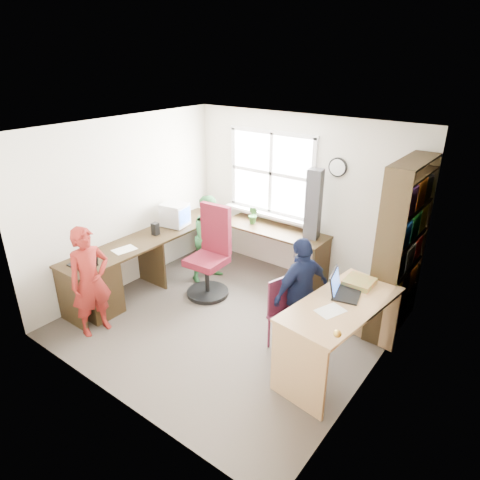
{
  "coord_description": "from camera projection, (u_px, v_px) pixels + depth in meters",
  "views": [
    {
      "loc": [
        2.87,
        -3.56,
        3.15
      ],
      "look_at": [
        0.0,
        0.25,
        1.05
      ],
      "focal_mm": 32.0,
      "sensor_mm": 36.0,
      "label": 1
    }
  ],
  "objects": [
    {
      "name": "paper_a",
      "position": [
        124.0,
        250.0,
        5.66
      ],
      "size": [
        0.25,
        0.33,
        0.0
      ],
      "rotation": [
        0.0,
        0.0,
        -0.17
      ],
      "color": "white",
      "rests_on": "l_desk"
    },
    {
      "name": "speaker_a",
      "position": [
        155.0,
        229.0,
        6.1
      ],
      "size": [
        0.09,
        0.09,
        0.18
      ],
      "rotation": [
        0.0,
        0.0,
        0.04
      ],
      "color": "black",
      "rests_on": "l_desk"
    },
    {
      "name": "l_desk",
      "position": [
        139.0,
        269.0,
        5.78
      ],
      "size": [
        2.38,
        2.95,
        0.75
      ],
      "color": "#342614",
      "rests_on": "ground"
    },
    {
      "name": "person_red",
      "position": [
        90.0,
        281.0,
        5.02
      ],
      "size": [
        0.4,
        0.54,
        1.36
      ],
      "primitive_type": "imported",
      "rotation": [
        0.0,
        0.0,
        1.4
      ],
      "color": "maroon",
      "rests_on": "ground"
    },
    {
      "name": "crt_monitor",
      "position": [
        175.0,
        215.0,
        6.38
      ],
      "size": [
        0.4,
        0.37,
        0.35
      ],
      "rotation": [
        0.0,
        0.0,
        0.17
      ],
      "color": "silver",
      "rests_on": "l_desk"
    },
    {
      "name": "bookshelf",
      "position": [
        400.0,
        252.0,
        5.01
      ],
      "size": [
        0.3,
        1.02,
        2.1
      ],
      "color": "#342614",
      "rests_on": "ground"
    },
    {
      "name": "person_navy",
      "position": [
        301.0,
        292.0,
        4.85
      ],
      "size": [
        0.54,
        0.83,
        1.32
      ],
      "primitive_type": "imported",
      "rotation": [
        0.0,
        0.0,
        -1.87
      ],
      "color": "#121939",
      "rests_on": "ground"
    },
    {
      "name": "speaker_b",
      "position": [
        187.0,
        217.0,
        6.52
      ],
      "size": [
        0.11,
        0.11,
        0.18
      ],
      "rotation": [
        0.0,
        0.0,
        -0.31
      ],
      "color": "black",
      "rests_on": "l_desk"
    },
    {
      "name": "wooden_chair",
      "position": [
        286.0,
        312.0,
        4.82
      ],
      "size": [
        0.46,
        0.46,
        0.86
      ],
      "rotation": [
        0.0,
        0.0,
        -0.29
      ],
      "color": "#541C30",
      "rests_on": "ground"
    },
    {
      "name": "right_desk",
      "position": [
        340.0,
        322.0,
        4.4
      ],
      "size": [
        0.85,
        1.52,
        0.84
      ],
      "rotation": [
        0.0,
        0.0,
        -0.13
      ],
      "color": "tan",
      "rests_on": "ground"
    },
    {
      "name": "person_green",
      "position": [
        211.0,
        238.0,
        6.26
      ],
      "size": [
        0.62,
        0.73,
        1.3
      ],
      "primitive_type": "imported",
      "rotation": [
        0.0,
        0.0,
        1.34
      ],
      "color": "#2E7539",
      "rests_on": "ground"
    },
    {
      "name": "potted_plant",
      "position": [
        253.0,
        215.0,
        6.46
      ],
      "size": [
        0.18,
        0.16,
        0.28
      ],
      "primitive_type": "imported",
      "rotation": [
        0.0,
        0.0,
        -0.24
      ],
      "color": "#2C6628",
      "rests_on": "l_desk"
    },
    {
      "name": "game_box",
      "position": [
        359.0,
        282.0,
        4.63
      ],
      "size": [
        0.3,
        0.3,
        0.06
      ],
      "rotation": [
        0.0,
        0.0,
        0.01
      ],
      "color": "red",
      "rests_on": "right_desk"
    },
    {
      "name": "laptop_left",
      "position": [
        85.0,
        260.0,
        5.26
      ],
      "size": [
        0.33,
        0.28,
        0.22
      ],
      "rotation": [
        0.0,
        0.0,
        0.04
      ],
      "color": "black",
      "rests_on": "l_desk"
    },
    {
      "name": "swivel_chair",
      "position": [
        211.0,
        257.0,
        5.91
      ],
      "size": [
        0.63,
        0.63,
        1.27
      ],
      "rotation": [
        0.0,
        0.0,
        0.07
      ],
      "color": "black",
      "rests_on": "ground"
    },
    {
      "name": "cd_tower",
      "position": [
        314.0,
        204.0,
        5.84
      ],
      "size": [
        0.22,
        0.21,
        0.99
      ],
      "rotation": [
        0.0,
        0.0,
        0.16
      ],
      "color": "black",
      "rests_on": "l_desk"
    },
    {
      "name": "paper_b",
      "position": [
        330.0,
        311.0,
        4.17
      ],
      "size": [
        0.28,
        0.33,
        0.0
      ],
      "rotation": [
        0.0,
        0.0,
        -0.36
      ],
      "color": "white",
      "rests_on": "right_desk"
    },
    {
      "name": "room",
      "position": [
        233.0,
        231.0,
        5.03
      ],
      "size": [
        3.64,
        3.44,
        2.44
      ],
      "color": "#443D35",
      "rests_on": "ground"
    },
    {
      "name": "laptop_right",
      "position": [
        342.0,
        289.0,
        4.44
      ],
      "size": [
        0.37,
        0.42,
        0.25
      ],
      "rotation": [
        0.0,
        0.0,
        1.81
      ],
      "color": "black",
      "rests_on": "right_desk"
    }
  ]
}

